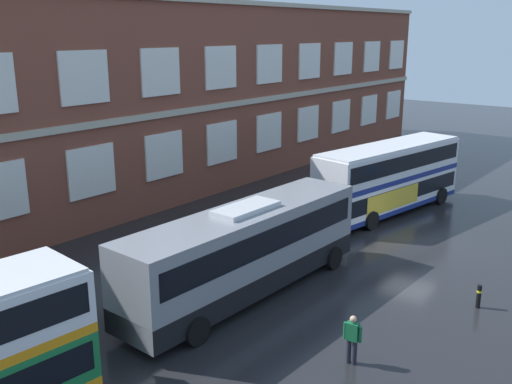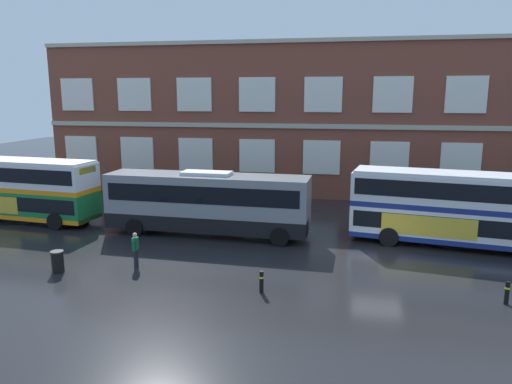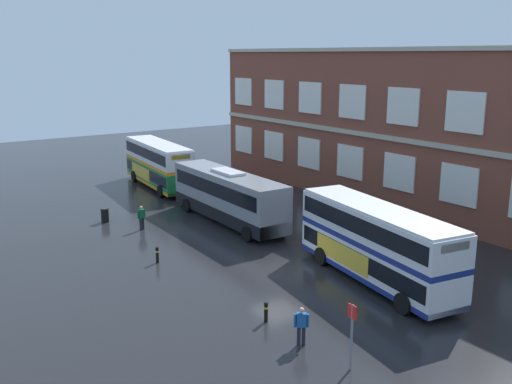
{
  "view_description": "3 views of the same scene",
  "coord_description": "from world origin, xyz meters",
  "px_view_note": "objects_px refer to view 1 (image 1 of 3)",
  "views": [
    {
      "loc": [
        -26.59,
        -10.87,
        10.44
      ],
      "look_at": [
        -6.76,
        4.71,
        3.39
      ],
      "focal_mm": 40.57,
      "sensor_mm": 36.0,
      "label": 1
    },
    {
      "loc": [
        -1.71,
        -23.74,
        8.19
      ],
      "look_at": [
        -7.06,
        4.08,
        2.44
      ],
      "focal_mm": 33.78,
      "sensor_mm": 36.0,
      "label": 2
    },
    {
      "loc": [
        24.03,
        -18.4,
        11.83
      ],
      "look_at": [
        -7.5,
        3.71,
        2.56
      ],
      "focal_mm": 40.26,
      "sensor_mm": 36.0,
      "label": 3
    }
  ],
  "objects_px": {
    "touring_coach": "(246,251)",
    "safety_bollard_east": "(479,296)",
    "double_decker_middle": "(389,177)",
    "second_passenger": "(352,338)"
  },
  "relations": [
    {
      "from": "touring_coach",
      "to": "safety_bollard_east",
      "type": "height_order",
      "value": "touring_coach"
    },
    {
      "from": "double_decker_middle",
      "to": "safety_bollard_east",
      "type": "bearing_deg",
      "value": -137.92
    },
    {
      "from": "double_decker_middle",
      "to": "touring_coach",
      "type": "distance_m",
      "value": 13.89
    },
    {
      "from": "safety_bollard_east",
      "to": "second_passenger",
      "type": "bearing_deg",
      "value": 163.32
    },
    {
      "from": "second_passenger",
      "to": "safety_bollard_east",
      "type": "xyz_separation_m",
      "value": [
        6.53,
        -1.96,
        -0.44
      ]
    },
    {
      "from": "safety_bollard_east",
      "to": "double_decker_middle",
      "type": "bearing_deg",
      "value": 42.08
    },
    {
      "from": "touring_coach",
      "to": "safety_bollard_east",
      "type": "relative_size",
      "value": 12.71
    },
    {
      "from": "double_decker_middle",
      "to": "touring_coach",
      "type": "relative_size",
      "value": 0.93
    },
    {
      "from": "touring_coach",
      "to": "safety_bollard_east",
      "type": "distance_m",
      "value": 9.25
    },
    {
      "from": "double_decker_middle",
      "to": "touring_coach",
      "type": "bearing_deg",
      "value": -178.12
    }
  ]
}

